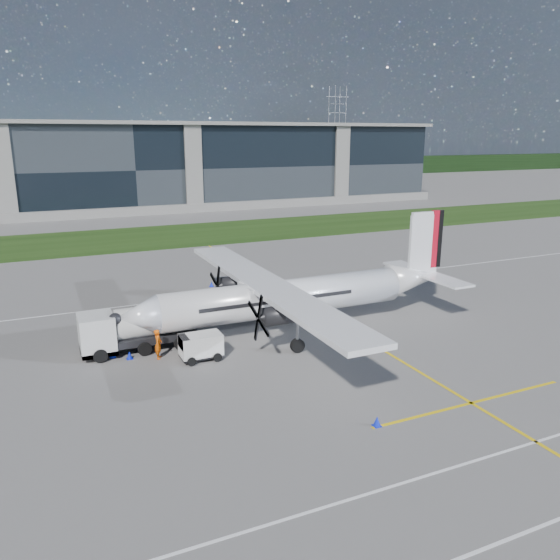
% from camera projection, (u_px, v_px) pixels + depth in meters
% --- Properties ---
extents(ground, '(400.00, 400.00, 0.00)m').
position_uv_depth(ground, '(183.00, 246.00, 67.11)').
color(ground, '#5A5855').
rests_on(ground, ground).
extents(grass_strip, '(400.00, 18.00, 0.04)m').
position_uv_depth(grass_strip, '(168.00, 236.00, 74.15)').
color(grass_strip, '#1A340E').
rests_on(grass_strip, ground).
extents(terminal_building, '(120.00, 20.00, 15.00)m').
position_uv_depth(terminal_building, '(126.00, 168.00, 100.42)').
color(terminal_building, black).
rests_on(terminal_building, ground).
extents(tree_line, '(400.00, 6.00, 6.00)m').
position_uv_depth(tree_line, '(93.00, 173.00, 154.42)').
color(tree_line, black).
rests_on(tree_line, ground).
extents(pylon_east, '(9.00, 4.60, 30.00)m').
position_uv_depth(pylon_east, '(337.00, 130.00, 194.00)').
color(pylon_east, gray).
rests_on(pylon_east, ground).
extents(yellow_taxiway_centerline, '(0.20, 70.00, 0.01)m').
position_uv_depth(yellow_taxiway_centerline, '(321.00, 313.00, 41.87)').
color(yellow_taxiway_centerline, yellow).
rests_on(yellow_taxiway_centerline, ground).
extents(turboprop_aircraft, '(24.84, 25.76, 7.73)m').
position_uv_depth(turboprop_aircraft, '(297.00, 276.00, 37.55)').
color(turboprop_aircraft, white).
rests_on(turboprop_aircraft, ground).
extents(fuel_tanker_truck, '(7.52, 2.45, 2.82)m').
position_uv_depth(fuel_tanker_truck, '(130.00, 330.00, 34.16)').
color(fuel_tanker_truck, silver).
rests_on(fuel_tanker_truck, ground).
extents(baggage_tug, '(2.66, 1.60, 1.60)m').
position_uv_depth(baggage_tug, '(201.00, 347.00, 33.04)').
color(baggage_tug, white).
rests_on(baggage_tug, ground).
extents(ground_crew_person, '(0.87, 1.02, 2.13)m').
position_uv_depth(ground_crew_person, '(158.00, 342.00, 33.12)').
color(ground_crew_person, '#F25907').
rests_on(ground_crew_person, ground).
extents(safety_cone_nose_port, '(0.36, 0.36, 0.50)m').
position_uv_depth(safety_cone_nose_port, '(130.00, 355.00, 33.22)').
color(safety_cone_nose_port, '#0B1ECA').
rests_on(safety_cone_nose_port, ground).
extents(safety_cone_stbdwing, '(0.36, 0.36, 0.50)m').
position_uv_depth(safety_cone_stbdwing, '(211.00, 284.00, 49.16)').
color(safety_cone_stbdwing, '#0B1ECA').
rests_on(safety_cone_stbdwing, ground).
extents(safety_cone_fwd, '(0.36, 0.36, 0.50)m').
position_uv_depth(safety_cone_fwd, '(112.00, 354.00, 33.44)').
color(safety_cone_fwd, '#0B1ECA').
rests_on(safety_cone_fwd, ground).
extents(safety_cone_portwing, '(0.36, 0.36, 0.50)m').
position_uv_depth(safety_cone_portwing, '(377.00, 421.00, 25.53)').
color(safety_cone_portwing, '#0B1ECA').
rests_on(safety_cone_portwing, ground).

